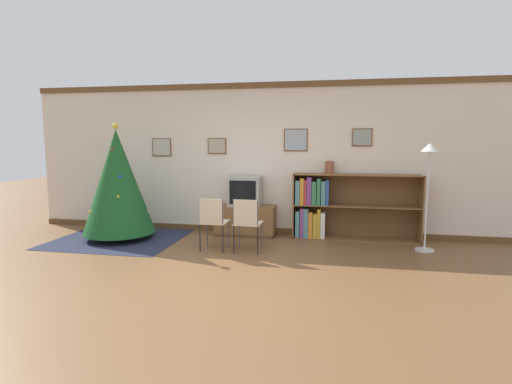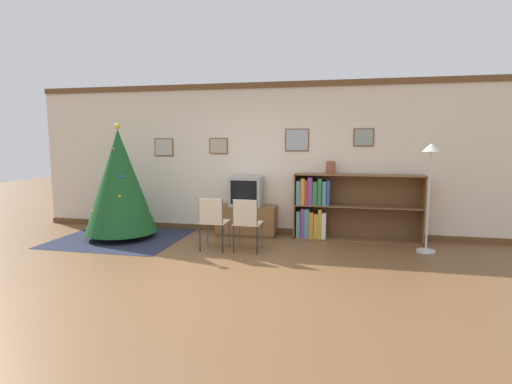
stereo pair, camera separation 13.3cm
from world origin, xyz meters
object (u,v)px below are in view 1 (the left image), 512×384
Objects in this scene: tv_console at (245,220)px; bookshelf at (331,207)px; christmas_tree at (118,182)px; standing_lamp at (429,169)px; folding_chair_left at (213,220)px; television at (245,191)px; folding_chair_right at (247,222)px; vase at (329,167)px.

tv_console is 1.52m from bookshelf.
christmas_tree reaches higher than tv_console.
bookshelf is at bearing 11.20° from christmas_tree.
bookshelf is 1.68m from standing_lamp.
tv_console is 0.50× the size of bookshelf.
tv_console is at bearing 76.33° from folding_chair_left.
television reaches higher than folding_chair_right.
vase reaches higher than folding_chair_right.
christmas_tree reaches higher than television.
bookshelf is at bearing 1.81° from tv_console.
standing_lamp reaches higher than bookshelf.
folding_chair_right is (2.34, -0.43, -0.51)m from christmas_tree.
standing_lamp is (2.92, -0.49, 0.99)m from tv_console.
tv_console is at bearing 17.64° from christmas_tree.
christmas_tree reaches higher than bookshelf.
christmas_tree reaches higher than standing_lamp.
bookshelf is at bearing 1.91° from television.
television reaches higher than tv_console.
folding_chair_right is (0.27, -1.09, 0.20)m from tv_console.
vase is (-0.04, 0.04, 0.69)m from bookshelf.
vase is (1.19, 1.17, 0.76)m from folding_chair_right.
folding_chair_right is at bearing -137.15° from bookshelf.
television is 1.17m from folding_chair_left.
standing_lamp is at bearing -9.47° from tv_console.
christmas_tree is 1.93m from folding_chair_left.
christmas_tree is 3.61m from vase.
christmas_tree is at bearing 169.51° from folding_chair_right.
tv_console is at bearing 170.53° from standing_lamp.
television is at bearing 103.70° from folding_chair_right.
bookshelf is (3.57, 0.71, -0.44)m from christmas_tree.
folding_chair_left is 2.22m from vase.
vase reaches higher than tv_console.
folding_chair_left is at bearing -13.47° from christmas_tree.
vase is (1.72, 1.17, 0.76)m from folding_chair_left.
tv_console is 1.29× the size of folding_chair_left.
folding_chair_right is at bearing -167.17° from standing_lamp.
television is at bearing -176.65° from vase.
tv_console is 4.80× the size of vase.
folding_chair_right is 1.84m from vase.
christmas_tree is 1.20× the size of standing_lamp.
christmas_tree is 8.92× the size of vase.
christmas_tree is 2.40× the size of folding_chair_left.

